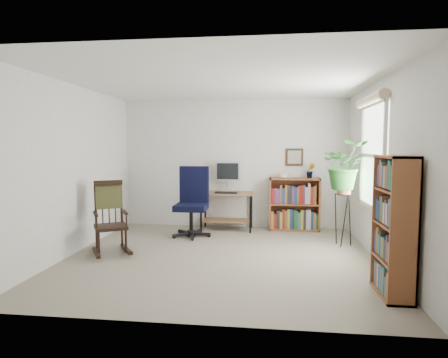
# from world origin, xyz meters

# --- Properties ---
(floor) EXTENTS (4.20, 4.00, 0.00)m
(floor) POSITION_xyz_m (0.00, 0.00, 0.00)
(floor) COLOR gray
(floor) RESTS_ON ground
(ceiling) EXTENTS (4.20, 4.00, 0.00)m
(ceiling) POSITION_xyz_m (0.00, 0.00, 2.40)
(ceiling) COLOR white
(ceiling) RESTS_ON ground
(wall_back) EXTENTS (4.20, 0.00, 2.40)m
(wall_back) POSITION_xyz_m (0.00, 2.00, 1.20)
(wall_back) COLOR silver
(wall_back) RESTS_ON ground
(wall_front) EXTENTS (4.20, 0.00, 2.40)m
(wall_front) POSITION_xyz_m (0.00, -2.00, 1.20)
(wall_front) COLOR silver
(wall_front) RESTS_ON ground
(wall_left) EXTENTS (0.00, 4.00, 2.40)m
(wall_left) POSITION_xyz_m (-2.10, 0.00, 1.20)
(wall_left) COLOR silver
(wall_left) RESTS_ON ground
(wall_right) EXTENTS (0.00, 4.00, 2.40)m
(wall_right) POSITION_xyz_m (2.10, 0.00, 1.20)
(wall_right) COLOR silver
(wall_right) RESTS_ON ground
(window) EXTENTS (0.12, 1.20, 1.50)m
(window) POSITION_xyz_m (2.06, 0.30, 1.40)
(window) COLOR silver
(window) RESTS_ON wall_right
(desk) EXTENTS (0.96, 0.53, 0.69)m
(desk) POSITION_xyz_m (-0.10, 1.70, 0.35)
(desk) COLOR brown
(desk) RESTS_ON floor
(monitor) EXTENTS (0.46, 0.16, 0.56)m
(monitor) POSITION_xyz_m (-0.10, 1.84, 0.97)
(monitor) COLOR #B5B5BA
(monitor) RESTS_ON desk
(keyboard) EXTENTS (0.40, 0.15, 0.02)m
(keyboard) POSITION_xyz_m (-0.10, 1.58, 0.70)
(keyboard) COLOR black
(keyboard) RESTS_ON desk
(office_chair) EXTENTS (0.68, 0.68, 1.21)m
(office_chair) POSITION_xyz_m (-0.64, 1.10, 0.60)
(office_chair) COLOR black
(office_chair) RESTS_ON floor
(rocking_chair) EXTENTS (0.93, 1.06, 1.05)m
(rocking_chair) POSITION_xyz_m (-1.58, -0.01, 0.53)
(rocking_chair) COLOR black
(rocking_chair) RESTS_ON floor
(low_bookshelf) EXTENTS (0.91, 0.30, 0.96)m
(low_bookshelf) POSITION_xyz_m (1.12, 1.82, 0.48)
(low_bookshelf) COLOR brown
(low_bookshelf) RESTS_ON floor
(tall_bookshelf) EXTENTS (0.27, 0.63, 1.44)m
(tall_bookshelf) POSITION_xyz_m (1.92, -1.12, 0.72)
(tall_bookshelf) COLOR brown
(tall_bookshelf) RESTS_ON floor
(plant_stand) EXTENTS (0.28, 0.28, 0.94)m
(plant_stand) POSITION_xyz_m (1.80, 0.81, 0.47)
(plant_stand) COLOR black
(plant_stand) RESTS_ON floor
(spider_plant) EXTENTS (1.69, 1.88, 1.46)m
(spider_plant) POSITION_xyz_m (1.80, 0.81, 1.60)
(spider_plant) COLOR #246623
(spider_plant) RESTS_ON plant_stand
(potted_plant_small) EXTENTS (0.13, 0.24, 0.11)m
(potted_plant_small) POSITION_xyz_m (1.40, 1.83, 1.01)
(potted_plant_small) COLOR #246623
(potted_plant_small) RESTS_ON low_bookshelf
(framed_picture) EXTENTS (0.32, 0.04, 0.32)m
(framed_picture) POSITION_xyz_m (1.12, 1.97, 1.33)
(framed_picture) COLOR black
(framed_picture) RESTS_ON wall_back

